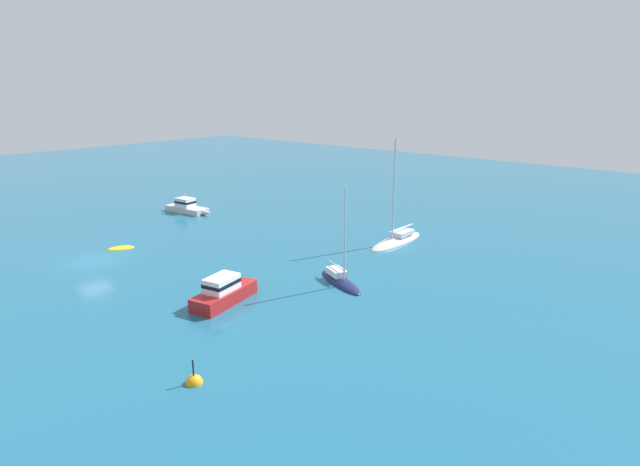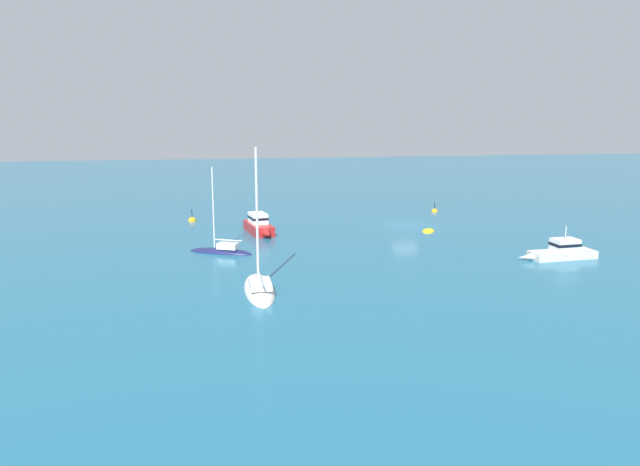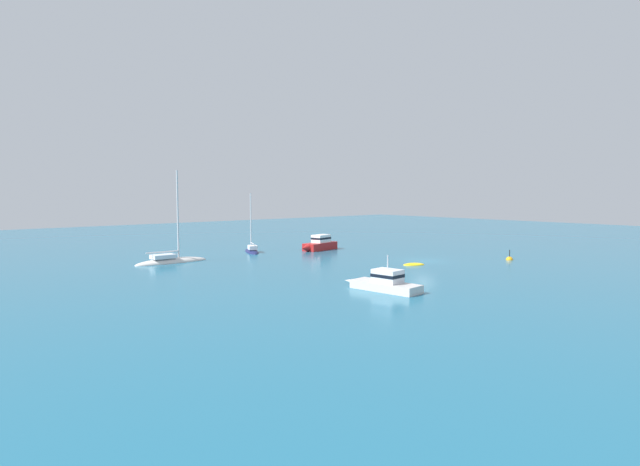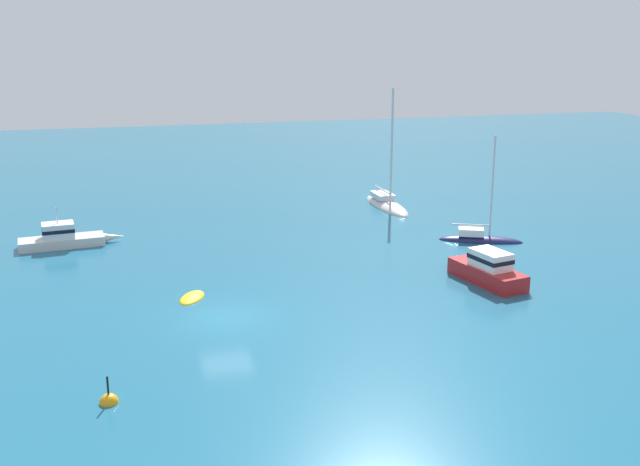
{
  "view_description": "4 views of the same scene",
  "coord_description": "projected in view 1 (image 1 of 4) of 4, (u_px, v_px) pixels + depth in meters",
  "views": [
    {
      "loc": [
        -40.88,
        18.82,
        13.86
      ],
      "look_at": [
        -10.65,
        -16.32,
        0.83
      ],
      "focal_mm": 29.47,
      "sensor_mm": 36.0,
      "label": 1
    },
    {
      "loc": [
        -18.25,
        -62.62,
        12.48
      ],
      "look_at": [
        -10.35,
        -9.99,
        1.55
      ],
      "focal_mm": 36.38,
      "sensor_mm": 36.0,
      "label": 2
    },
    {
      "loc": [
        34.04,
        -43.62,
        7.26
      ],
      "look_at": [
        -10.95,
        -5.03,
        2.55
      ],
      "focal_mm": 29.07,
      "sensor_mm": 36.0,
      "label": 3
    },
    {
      "loc": [
        4.48,
        34.47,
        13.68
      ],
      "look_at": [
        -7.64,
        -10.27,
        1.11
      ],
      "focal_mm": 41.81,
      "sensor_mm": 36.0,
      "label": 4
    }
  ],
  "objects": [
    {
      "name": "motor_cruiser",
      "position": [
        226.0,
        291.0,
        34.78
      ],
      "size": [
        2.79,
        6.31,
        1.89
      ],
      "rotation": [
        0.0,
        0.0,
        4.92
      ],
      "color": "#B21E1E",
      "rests_on": "ground"
    },
    {
      "name": "ground_plane",
      "position": [
        93.0,
        261.0,
        43.15
      ],
      "size": [
        160.0,
        160.0,
        0.0
      ],
      "primitive_type": "plane",
      "color": "#1E607F"
    },
    {
      "name": "skiff",
      "position": [
        121.0,
        249.0,
        46.33
      ],
      "size": [
        1.99,
        2.51,
        0.41
      ],
      "rotation": [
        0.0,
        0.0,
        4.26
      ],
      "color": "yellow",
      "rests_on": "ground"
    },
    {
      "name": "powerboat",
      "position": [
        187.0,
        207.0,
        59.56
      ],
      "size": [
        6.75,
        2.41,
        2.65
      ],
      "rotation": [
        0.0,
        0.0,
        3.25
      ],
      "color": "silver",
      "rests_on": "ground"
    },
    {
      "name": "yacht_1",
      "position": [
        397.0,
        240.0,
        48.23
      ],
      "size": [
        2.13,
        7.83,
        9.99
      ],
      "rotation": [
        0.0,
        0.0,
        1.59
      ],
      "color": "silver",
      "rests_on": "ground"
    },
    {
      "name": "channel_buoy",
      "position": [
        194.0,
        383.0,
        25.37
      ],
      "size": [
        0.85,
        0.85,
        1.67
      ],
      "color": "orange",
      "rests_on": "ground"
    },
    {
      "name": "yacht",
      "position": [
        340.0,
        281.0,
        38.3
      ],
      "size": [
        5.64,
        3.57,
        7.53
      ],
      "rotation": [
        0.0,
        0.0,
        2.72
      ],
      "color": "#191E4C",
      "rests_on": "ground"
    }
  ]
}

